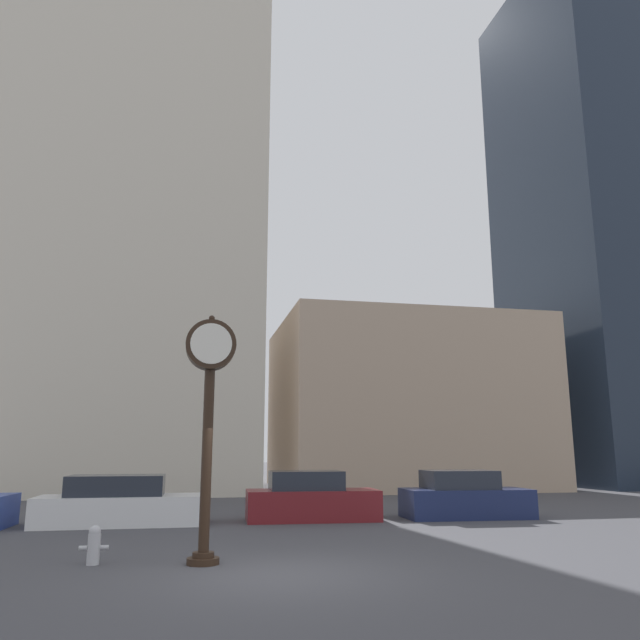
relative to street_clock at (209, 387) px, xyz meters
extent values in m
plane|color=#424247|center=(1.24, -1.26, -3.30)|extent=(200.00, 200.00, 0.00)
cube|color=beige|center=(-4.03, 22.74, 12.46)|extent=(14.15, 12.00, 31.53)
cube|color=tan|center=(11.81, 22.74, 1.38)|extent=(14.27, 12.00, 9.37)
cube|color=#1E2838|center=(27.74, 22.74, 14.06)|extent=(12.89, 12.00, 34.71)
cylinder|color=black|center=(0.00, 0.00, -3.24)|extent=(0.61, 0.61, 0.12)
cylinder|color=black|center=(0.00, 0.00, -3.13)|extent=(0.40, 0.40, 0.10)
cylinder|color=black|center=(0.00, 0.00, -1.37)|extent=(0.20, 0.20, 3.42)
cylinder|color=black|center=(0.00, 0.00, 0.83)|extent=(0.99, 0.44, 0.99)
cylinder|color=white|center=(0.00, -0.23, 0.83)|extent=(0.81, 0.02, 0.81)
cylinder|color=white|center=(0.00, 0.23, 0.83)|extent=(0.81, 0.02, 0.81)
sphere|color=black|center=(0.00, 0.00, 1.39)|extent=(0.12, 0.12, 0.12)
cube|color=silver|center=(-2.09, 6.76, -2.89)|extent=(4.80, 1.89, 0.81)
cube|color=#232833|center=(-2.32, 6.76, -2.20)|extent=(2.64, 1.65, 0.57)
cube|color=maroon|center=(3.41, 6.87, -2.85)|extent=(4.06, 1.96, 0.90)
cube|color=#232833|center=(3.21, 6.88, -2.12)|extent=(2.26, 1.67, 0.56)
cube|color=#19234C|center=(8.29, 6.59, -2.85)|extent=(4.02, 2.02, 0.89)
cube|color=#232833|center=(8.10, 6.60, -2.13)|extent=(2.24, 1.71, 0.57)
cylinder|color=#B7B7BC|center=(-2.00, 0.37, -3.02)|extent=(0.23, 0.23, 0.55)
sphere|color=#B7B7BC|center=(-2.00, 0.37, -2.71)|extent=(0.22, 0.22, 0.22)
cylinder|color=#B7B7BC|center=(-2.19, 0.37, -2.99)|extent=(0.15, 0.08, 0.08)
cylinder|color=#B7B7BC|center=(-1.81, 0.37, -2.99)|extent=(0.15, 0.08, 0.08)
camera|label=1|loc=(-0.35, -12.46, -1.22)|focal=35.00mm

